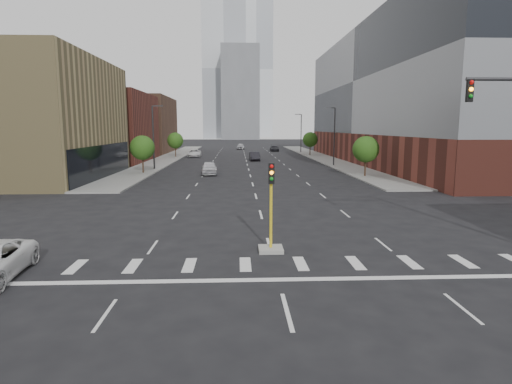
{
  "coord_description": "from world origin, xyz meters",
  "views": [
    {
      "loc": [
        -1.63,
        -11.47,
        6.11
      ],
      "look_at": [
        -0.6,
        12.13,
        2.5
      ],
      "focal_mm": 30.0,
      "sensor_mm": 36.0,
      "label": 1
    }
  ],
  "objects": [
    {
      "name": "car_distant",
      "position": [
        -0.72,
        106.13,
        0.81
      ],
      "size": [
        2.21,
        4.88,
        1.62
      ],
      "primitive_type": "imported",
      "rotation": [
        0.0,
        0.0,
        -0.06
      ],
      "color": "silver",
      "rests_on": "ground"
    },
    {
      "name": "ground",
      "position": [
        0.0,
        0.0,
        0.0
      ],
      "size": [
        400.0,
        400.0,
        0.0
      ],
      "primitive_type": "plane",
      "color": "black",
      "rests_on": "ground"
    },
    {
      "name": "building_left_far_a",
      "position": [
        -27.5,
        66.0,
        6.0
      ],
      "size": [
        20.0,
        22.0,
        12.0
      ],
      "primitive_type": "cube",
      "color": "brown",
      "rests_on": "ground"
    },
    {
      "name": "streetlight_left",
      "position": [
        -13.41,
        50.0,
        5.01
      ],
      "size": [
        1.6,
        0.22,
        9.07
      ],
      "color": "#2D2D30",
      "rests_on": "ground"
    },
    {
      "name": "tree_right_far",
      "position": [
        14.0,
        80.0,
        3.39
      ],
      "size": [
        3.2,
        3.2,
        4.85
      ],
      "color": "#382619",
      "rests_on": "ground"
    },
    {
      "name": "tower_right",
      "position": [
        10.0,
        260.0,
        40.0
      ],
      "size": [
        20.0,
        20.0,
        80.0
      ],
      "primitive_type": "cube",
      "color": "#B2B7BC",
      "rests_on": "ground"
    },
    {
      "name": "building_left_far_b",
      "position": [
        -27.5,
        92.0,
        6.5
      ],
      "size": [
        20.0,
        24.0,
        13.0
      ],
      "primitive_type": "cube",
      "color": "brown",
      "rests_on": "ground"
    },
    {
      "name": "sidewalk_right_far",
      "position": [
        15.0,
        74.0,
        0.07
      ],
      "size": [
        5.0,
        92.0,
        0.15
      ],
      "primitive_type": "cube",
      "color": "gray",
      "rests_on": "ground"
    },
    {
      "name": "tree_left_far",
      "position": [
        -14.0,
        75.0,
        3.39
      ],
      "size": [
        3.2,
        3.2,
        4.85
      ],
      "color": "#382619",
      "rests_on": "ground"
    },
    {
      "name": "sidewalk_left_far",
      "position": [
        -15.0,
        74.0,
        0.07
      ],
      "size": [
        5.0,
        92.0,
        0.15
      ],
      "primitive_type": "cube",
      "color": "gray",
      "rests_on": "ground"
    },
    {
      "name": "median_traffic_signal",
      "position": [
        0.0,
        8.97,
        0.97
      ],
      "size": [
        1.2,
        1.2,
        4.4
      ],
      "color": "#999993",
      "rests_on": "ground"
    },
    {
      "name": "tree_left_near",
      "position": [
        -14.0,
        45.0,
        3.39
      ],
      "size": [
        3.2,
        3.2,
        4.85
      ],
      "color": "#382619",
      "rests_on": "ground"
    },
    {
      "name": "streetlight_right_b",
      "position": [
        13.41,
        90.0,
        5.01
      ],
      "size": [
        1.6,
        0.22,
        9.07
      ],
      "color": "#2D2D30",
      "rests_on": "ground"
    },
    {
      "name": "car_deep_right",
      "position": [
        7.7,
        95.88,
        0.73
      ],
      "size": [
        2.09,
        5.04,
        1.46
      ],
      "primitive_type": "imported",
      "rotation": [
        0.0,
        0.0,
        -0.01
      ],
      "color": "black",
      "rests_on": "ground"
    },
    {
      "name": "tower_left",
      "position": [
        -8.0,
        220.0,
        35.0
      ],
      "size": [
        22.0,
        22.0,
        70.0
      ],
      "primitive_type": "cube",
      "color": "#B2B7BC",
      "rests_on": "ground"
    },
    {
      "name": "building_right_main",
      "position": [
        29.5,
        60.0,
        11.0
      ],
      "size": [
        24.0,
        70.0,
        22.0
      ],
      "color": "brown",
      "rests_on": "ground"
    },
    {
      "name": "car_far_left",
      "position": [
        -10.42,
        77.03,
        0.76
      ],
      "size": [
        2.71,
        5.54,
        1.52
      ],
      "primitive_type": "imported",
      "rotation": [
        0.0,
        0.0,
        0.04
      ],
      "color": "white",
      "rests_on": "ground"
    },
    {
      "name": "car_mid_right",
      "position": [
        1.5,
        66.47,
        0.81
      ],
      "size": [
        1.92,
        5.0,
        1.63
      ],
      "primitive_type": "imported",
      "rotation": [
        0.0,
        0.0,
        0.04
      ],
      "color": "#232228",
      "rests_on": "ground"
    },
    {
      "name": "building_left_mid",
      "position": [
        -27.5,
        40.0,
        7.0
      ],
      "size": [
        20.0,
        24.0,
        14.0
      ],
      "primitive_type": "cube",
      "color": "#9D8A58",
      "rests_on": "ground"
    },
    {
      "name": "tree_right_near",
      "position": [
        14.0,
        40.0,
        3.39
      ],
      "size": [
        3.2,
        3.2,
        4.85
      ],
      "color": "#382619",
      "rests_on": "ground"
    },
    {
      "name": "car_near_left",
      "position": [
        -5.25,
        43.69,
        0.85
      ],
      "size": [
        2.28,
        5.07,
        1.69
      ],
      "primitive_type": "imported",
      "rotation": [
        0.0,
        0.0,
        0.06
      ],
      "color": "silver",
      "rests_on": "ground"
    },
    {
      "name": "tower_mid",
      "position": [
        0.0,
        200.0,
        22.0
      ],
      "size": [
        18.0,
        18.0,
        44.0
      ],
      "primitive_type": "cube",
      "color": "slate",
      "rests_on": "ground"
    },
    {
      "name": "streetlight_right_a",
      "position": [
        13.41,
        55.0,
        5.01
      ],
      "size": [
        1.6,
        0.22,
        9.07
      ],
      "color": "#2D2D30",
      "rests_on": "ground"
    }
  ]
}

